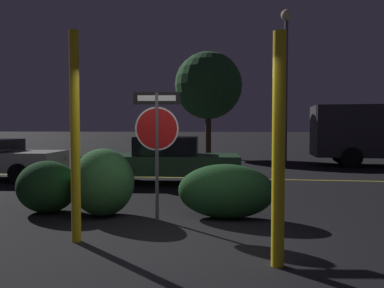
# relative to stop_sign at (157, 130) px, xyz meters

# --- Properties ---
(ground_plane) EXTENTS (260.00, 260.00, 0.00)m
(ground_plane) POSITION_rel_stop_sign_xyz_m (0.55, -1.40, -1.62)
(ground_plane) COLOR black
(road_center_stripe) EXTENTS (34.42, 0.12, 0.01)m
(road_center_stripe) POSITION_rel_stop_sign_xyz_m (0.55, 5.61, -1.62)
(road_center_stripe) COLOR gold
(road_center_stripe) RESTS_ON ground_plane
(stop_sign) EXTENTS (0.82, 0.12, 2.29)m
(stop_sign) POSITION_rel_stop_sign_xyz_m (0.00, 0.00, 0.00)
(stop_sign) COLOR #4C4C51
(stop_sign) RESTS_ON ground_plane
(yellow_pole_left) EXTENTS (0.14, 0.14, 3.05)m
(yellow_pole_left) POSITION_rel_stop_sign_xyz_m (-0.88, -1.41, -0.10)
(yellow_pole_left) COLOR yellow
(yellow_pole_left) RESTS_ON ground_plane
(yellow_pole_right) EXTENTS (0.15, 0.15, 2.79)m
(yellow_pole_right) POSITION_rel_stop_sign_xyz_m (1.94, -1.99, -0.23)
(yellow_pole_right) COLOR yellow
(yellow_pole_right) RESTS_ON ground_plane
(hedge_bush_1) EXTENTS (1.19, 1.02, 1.01)m
(hedge_bush_1) POSITION_rel_stop_sign_xyz_m (-2.26, 0.28, -1.11)
(hedge_bush_1) COLOR #19421E
(hedge_bush_1) RESTS_ON ground_plane
(hedge_bush_2) EXTENTS (1.17, 1.10, 1.27)m
(hedge_bush_2) POSITION_rel_stop_sign_xyz_m (-1.07, 0.17, -0.99)
(hedge_bush_2) COLOR #2D6633
(hedge_bush_2) RESTS_ON ground_plane
(hedge_bush_3) EXTENTS (1.76, 0.81, 1.00)m
(hedge_bush_3) POSITION_rel_stop_sign_xyz_m (1.22, 0.28, -1.12)
(hedge_bush_3) COLOR #1E4C23
(hedge_bush_3) RESTS_ON ground_plane
(passing_car_2) EXTENTS (4.75, 2.18, 1.39)m
(passing_car_2) POSITION_rel_stop_sign_xyz_m (-0.83, 4.37, -0.93)
(passing_car_2) COLOR #335B38
(passing_car_2) RESTS_ON ground_plane
(street_lamp) EXTENTS (0.51, 0.51, 6.91)m
(street_lamp) POSITION_rel_stop_sign_xyz_m (3.39, 10.79, 3.11)
(street_lamp) COLOR #4C4C51
(street_lamp) RESTS_ON ground_plane
(tree_0) EXTENTS (3.68, 3.68, 5.79)m
(tree_0) POSITION_rel_stop_sign_xyz_m (-0.40, 13.99, 2.32)
(tree_0) COLOR #422D1E
(tree_0) RESTS_ON ground_plane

